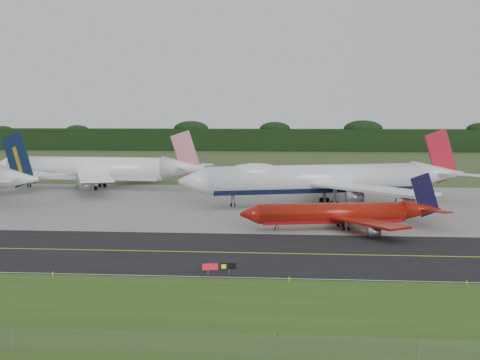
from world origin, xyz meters
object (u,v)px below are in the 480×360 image
object	(u,v)px
jet_ba_747	(324,179)
jet_red_737	(343,213)
taxiway_sign	(219,267)
jet_star_tail	(97,169)

from	to	relation	value
jet_ba_747	jet_red_737	size ratio (longest dim) A/B	1.80
jet_red_737	taxiway_sign	distance (m)	41.48
jet_red_737	jet_star_tail	distance (m)	88.17
jet_ba_747	jet_red_737	xyz separation A→B (m)	(2.44, -32.58, -3.14)
jet_ba_747	jet_star_tail	bearing A→B (deg)	156.66
jet_star_tail	taxiway_sign	size ratio (longest dim) A/B	14.21
jet_star_tail	taxiway_sign	bearing A→B (deg)	-64.41
jet_star_tail	taxiway_sign	distance (m)	107.09
jet_red_737	jet_star_tail	bearing A→B (deg)	137.49
jet_star_tail	jet_ba_747	bearing A→B (deg)	-23.34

